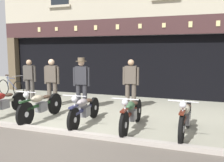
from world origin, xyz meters
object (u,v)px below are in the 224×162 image
(salesman_left, at_px, (30,78))
(salesman_right, at_px, (81,81))
(shopkeeper_center, at_px, (52,80))
(assistant_far_right, at_px, (131,82))
(motorcycle_right, at_px, (185,117))
(motorcycle_center_left, at_px, (41,105))
(motorcycle_left, at_px, (3,103))
(leaning_bicycle, at_px, (11,87))
(motorcycle_center, at_px, (84,109))
(advert_board_near, at_px, (63,60))
(motorcycle_center_right, at_px, (131,113))

(salesman_left, xyz_separation_m, salesman_right, (2.60, -0.66, 0.08))
(shopkeeper_center, distance_m, assistant_far_right, 2.79)
(motorcycle_right, bearing_deg, motorcycle_center_left, 4.30)
(motorcycle_left, height_order, leaning_bicycle, leaning_bicycle)
(motorcycle_center, bearing_deg, shopkeeper_center, -40.16)
(advert_board_near, bearing_deg, motorcycle_right, -36.84)
(leaning_bicycle, bearing_deg, motorcycle_center_right, 76.93)
(motorcycle_center_left, xyz_separation_m, motorcycle_center_right, (2.65, 0.05, -0.01))
(motorcycle_center_left, relative_size, leaning_bicycle, 1.21)
(motorcycle_center, height_order, motorcycle_center_right, motorcycle_center_right)
(motorcycle_center_right, distance_m, shopkeeper_center, 3.73)
(motorcycle_center_left, distance_m, leaning_bicycle, 4.60)
(leaning_bicycle, bearing_deg, shopkeeper_center, 78.55)
(motorcycle_right, bearing_deg, motorcycle_center_right, 4.65)
(advert_board_near, bearing_deg, salesman_left, -92.93)
(salesman_left, distance_m, leaning_bicycle, 1.79)
(assistant_far_right, bearing_deg, salesman_right, 21.21)
(motorcycle_left, relative_size, advert_board_near, 2.17)
(motorcycle_center_right, relative_size, leaning_bicycle, 1.22)
(motorcycle_center_left, distance_m, motorcycle_center_right, 2.65)
(salesman_right, bearing_deg, motorcycle_right, 145.04)
(advert_board_near, xyz_separation_m, leaning_bicycle, (-1.70, -1.67, -1.15))
(motorcycle_center_left, bearing_deg, motorcycle_center_right, -178.68)
(motorcycle_center_right, bearing_deg, motorcycle_left, -0.00)
(salesman_left, distance_m, advert_board_near, 2.43)
(motorcycle_center_right, height_order, salesman_left, salesman_left)
(motorcycle_left, bearing_deg, leaning_bicycle, -52.20)
(salesman_left, height_order, leaning_bicycle, salesman_left)
(assistant_far_right, bearing_deg, leaning_bicycle, -9.54)
(motorcycle_right, bearing_deg, shopkeeper_center, -15.27)
(motorcycle_center_left, bearing_deg, leaning_bicycle, -37.54)
(salesman_left, height_order, shopkeeper_center, shopkeeper_center)
(motorcycle_right, bearing_deg, salesman_left, -15.86)
(motorcycle_center_right, relative_size, shopkeeper_center, 1.22)
(motorcycle_right, distance_m, salesman_right, 3.71)
(motorcycle_left, bearing_deg, assistant_far_right, -147.96)
(salesman_left, bearing_deg, advert_board_near, -97.10)
(assistant_far_right, bearing_deg, motorcycle_right, 129.66)
(advert_board_near, relative_size, leaning_bicycle, 0.54)
(motorcycle_left, height_order, salesman_right, salesman_right)
(salesman_left, xyz_separation_m, shopkeeper_center, (1.37, -0.52, 0.03))
(motorcycle_center_left, distance_m, assistant_far_right, 3.01)
(motorcycle_center, bearing_deg, motorcycle_right, 178.83)
(motorcycle_center_right, xyz_separation_m, assistant_far_right, (-0.61, 2.10, 0.51))
(shopkeeper_center, bearing_deg, motorcycle_right, 152.50)
(salesman_left, relative_size, advert_board_near, 1.78)
(salesman_left, bearing_deg, motorcycle_right, 156.92)
(salesman_right, xyz_separation_m, leaning_bicycle, (-4.18, 1.34, -0.60))
(motorcycle_center_left, xyz_separation_m, leaning_bicycle, (-3.63, 2.82, -0.06))
(motorcycle_left, distance_m, motorcycle_center_right, 3.98)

